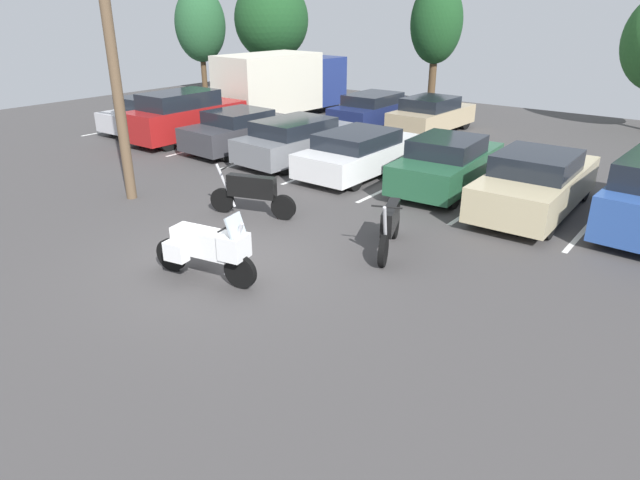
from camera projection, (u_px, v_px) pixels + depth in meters
ground at (227, 263)px, 11.50m from camera, size 44.00×44.00×0.10m
motorcycle_touring at (207, 247)px, 10.43m from camera, size 2.27×0.99×1.43m
motorcycle_second at (251, 192)px, 13.68m from camera, size 2.20×0.93×1.26m
motorcycle_third at (390, 226)px, 11.70m from camera, size 0.97×2.09×1.30m
parking_stripes at (367, 173)px, 17.40m from camera, size 24.07×5.04×0.01m
car_silver at (153, 114)px, 22.88m from camera, size 2.01×4.29×1.45m
car_red at (185, 116)px, 21.26m from camera, size 1.81×4.77×1.87m
car_charcoal at (242, 130)px, 19.94m from camera, size 2.15×4.44×1.43m
car_grey at (300, 140)px, 18.55m from camera, size 2.22×4.85×1.42m
car_white at (361, 152)px, 17.13m from camera, size 1.93×4.73×1.35m
car_green at (447, 164)px, 15.66m from camera, size 2.09×4.43×1.50m
car_champagne at (536, 183)px, 13.91m from camera, size 1.99×4.86×1.56m
car_far_navy at (375, 109)px, 24.10m from camera, size 1.87×4.82×1.36m
car_far_tan at (431, 115)px, 22.65m from camera, size 1.98×4.29×1.44m
box_truck at (281, 83)px, 25.55m from camera, size 2.87×6.56×2.85m
utility_pole at (110, 38)px, 13.58m from camera, size 1.80×0.36×7.93m
tree_rear at (269, 16)px, 35.08m from camera, size 3.44×3.44×6.04m
tree_right at (271, 20)px, 29.70m from camera, size 3.95×3.95×6.22m
tree_center_right at (436, 23)px, 26.77m from camera, size 2.50×2.50×5.97m
tree_center at (200, 25)px, 32.58m from camera, size 2.93×2.93×5.85m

